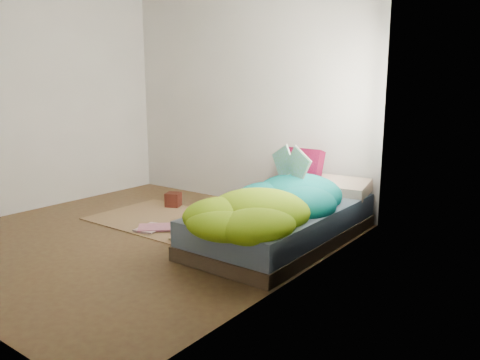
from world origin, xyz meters
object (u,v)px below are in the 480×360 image
floor_book_b (156,224)px  open_book (290,153)px  wooden_box (173,200)px  floor_book_a (142,227)px  bed (283,224)px  pillow_magenta (302,168)px

floor_book_b → open_book: bearing=72.7°
open_book → wooden_box: bearing=-165.1°
open_book → floor_book_a: 1.69m
bed → open_book: bearing=106.7°
open_book → floor_book_b: bearing=-136.4°
floor_book_a → floor_book_b: size_ratio=0.91×
bed → floor_book_a: 1.47m
pillow_magenta → floor_book_a: bearing=-127.7°
pillow_magenta → open_book: bearing=-70.5°
open_book → floor_book_a: (-1.29, -0.75, -0.79)m
pillow_magenta → floor_book_b: 1.68m
open_book → pillow_magenta: bearing=125.8°
wooden_box → floor_book_a: size_ratio=0.53×
bed → pillow_magenta: 0.94m
floor_book_a → bed: bearing=10.1°
bed → open_book: size_ratio=4.68×
open_book → floor_book_b: size_ratio=1.25×
open_book → floor_book_b: open_book is taller
pillow_magenta → floor_book_a: (-1.09, -1.36, -0.53)m
floor_book_a → floor_book_b: bearing=54.8°
bed → wooden_box: bearing=170.8°
pillow_magenta → floor_book_b: bearing=-129.1°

